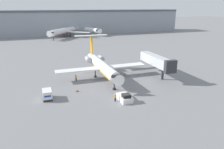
{
  "coord_description": "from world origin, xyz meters",
  "views": [
    {
      "loc": [
        -16.94,
        -39.0,
        19.42
      ],
      "look_at": [
        0.0,
        8.77,
        3.37
      ],
      "focal_mm": 35.0,
      "sensor_mm": 36.0,
      "label": 1
    }
  ],
  "objects_px": {
    "pushback_tug": "(125,98)",
    "worker_by_wing": "(76,78)",
    "airplane_main": "(102,65)",
    "airplane_parked_far_right": "(66,30)",
    "luggage_cart": "(47,95)",
    "jet_bridge": "(157,61)",
    "worker_near_tug": "(115,97)",
    "airplane_parked_far_left": "(82,29)",
    "traffic_cone_left": "(77,90)"
  },
  "relations": [
    {
      "from": "pushback_tug",
      "to": "worker_by_wing",
      "type": "relative_size",
      "value": 2.39
    },
    {
      "from": "airplane_main",
      "to": "airplane_parked_far_right",
      "type": "xyz_separation_m",
      "value": [
        2.68,
        87.65,
        0.65
      ]
    },
    {
      "from": "luggage_cart",
      "to": "worker_by_wing",
      "type": "bearing_deg",
      "value": 50.24
    },
    {
      "from": "pushback_tug",
      "to": "jet_bridge",
      "type": "bearing_deg",
      "value": 39.81
    },
    {
      "from": "pushback_tug",
      "to": "worker_near_tug",
      "type": "relative_size",
      "value": 2.58
    },
    {
      "from": "pushback_tug",
      "to": "airplane_parked_far_right",
      "type": "distance_m",
      "value": 104.63
    },
    {
      "from": "airplane_main",
      "to": "jet_bridge",
      "type": "relative_size",
      "value": 1.71
    },
    {
      "from": "luggage_cart",
      "to": "worker_near_tug",
      "type": "xyz_separation_m",
      "value": [
        13.48,
        -5.99,
        -0.15
      ]
    },
    {
      "from": "worker_near_tug",
      "to": "airplane_parked_far_left",
      "type": "bearing_deg",
      "value": 81.32
    },
    {
      "from": "airplane_parked_far_right",
      "to": "jet_bridge",
      "type": "relative_size",
      "value": 2.21
    },
    {
      "from": "traffic_cone_left",
      "to": "airplane_parked_far_left",
      "type": "relative_size",
      "value": 0.02
    },
    {
      "from": "worker_near_tug",
      "to": "traffic_cone_left",
      "type": "relative_size",
      "value": 2.19
    },
    {
      "from": "worker_near_tug",
      "to": "worker_by_wing",
      "type": "bearing_deg",
      "value": 109.03
    },
    {
      "from": "airplane_main",
      "to": "worker_by_wing",
      "type": "distance_m",
      "value": 7.95
    },
    {
      "from": "luggage_cart",
      "to": "airplane_parked_far_left",
      "type": "relative_size",
      "value": 0.09
    },
    {
      "from": "worker_by_wing",
      "to": "luggage_cart",
      "type": "bearing_deg",
      "value": -129.76
    },
    {
      "from": "worker_by_wing",
      "to": "airplane_parked_far_right",
      "type": "height_order",
      "value": "airplane_parked_far_right"
    },
    {
      "from": "luggage_cart",
      "to": "worker_by_wing",
      "type": "xyz_separation_m",
      "value": [
        8.07,
        9.7,
        -0.07
      ]
    },
    {
      "from": "worker_by_wing",
      "to": "airplane_parked_far_left",
      "type": "distance_m",
      "value": 102.95
    },
    {
      "from": "airplane_main",
      "to": "traffic_cone_left",
      "type": "xyz_separation_m",
      "value": [
        -8.67,
        -8.4,
        -3.07
      ]
    },
    {
      "from": "jet_bridge",
      "to": "airplane_parked_far_right",
      "type": "bearing_deg",
      "value": 97.68
    },
    {
      "from": "pushback_tug",
      "to": "jet_bridge",
      "type": "xyz_separation_m",
      "value": [
        15.15,
        12.62,
        3.79
      ]
    },
    {
      "from": "airplane_main",
      "to": "pushback_tug",
      "type": "bearing_deg",
      "value": -90.27
    },
    {
      "from": "airplane_main",
      "to": "worker_near_tug",
      "type": "height_order",
      "value": "airplane_main"
    },
    {
      "from": "worker_by_wing",
      "to": "airplane_parked_far_left",
      "type": "relative_size",
      "value": 0.05
    },
    {
      "from": "traffic_cone_left",
      "to": "jet_bridge",
      "type": "bearing_deg",
      "value": 9.88
    },
    {
      "from": "worker_near_tug",
      "to": "worker_by_wing",
      "type": "relative_size",
      "value": 0.93
    },
    {
      "from": "airplane_main",
      "to": "pushback_tug",
      "type": "relative_size",
      "value": 5.84
    },
    {
      "from": "traffic_cone_left",
      "to": "airplane_parked_far_left",
      "type": "height_order",
      "value": "airplane_parked_far_left"
    },
    {
      "from": "airplane_main",
      "to": "traffic_cone_left",
      "type": "relative_size",
      "value": 33.03
    },
    {
      "from": "pushback_tug",
      "to": "worker_near_tug",
      "type": "xyz_separation_m",
      "value": [
        -2.01,
        0.32,
        0.22
      ]
    },
    {
      "from": "traffic_cone_left",
      "to": "jet_bridge",
      "type": "distance_m",
      "value": 24.44
    },
    {
      "from": "airplane_main",
      "to": "airplane_parked_far_left",
      "type": "bearing_deg",
      "value": 81.08
    },
    {
      "from": "airplane_parked_far_left",
      "to": "airplane_parked_far_right",
      "type": "height_order",
      "value": "airplane_parked_far_right"
    },
    {
      "from": "pushback_tug",
      "to": "luggage_cart",
      "type": "height_order",
      "value": "luggage_cart"
    },
    {
      "from": "worker_by_wing",
      "to": "traffic_cone_left",
      "type": "bearing_deg",
      "value": -98.78
    },
    {
      "from": "worker_by_wing",
      "to": "jet_bridge",
      "type": "relative_size",
      "value": 0.12
    },
    {
      "from": "pushback_tug",
      "to": "luggage_cart",
      "type": "xyz_separation_m",
      "value": [
        -15.5,
        6.31,
        0.37
      ]
    },
    {
      "from": "worker_near_tug",
      "to": "luggage_cart",
      "type": "bearing_deg",
      "value": 156.05
    },
    {
      "from": "airplane_parked_far_right",
      "to": "jet_bridge",
      "type": "xyz_separation_m",
      "value": [
        12.39,
        -91.92,
        0.36
      ]
    },
    {
      "from": "luggage_cart",
      "to": "airplane_parked_far_left",
      "type": "xyz_separation_m",
      "value": [
        31.18,
        109.99,
        2.46
      ]
    },
    {
      "from": "luggage_cart",
      "to": "jet_bridge",
      "type": "relative_size",
      "value": 0.22
    },
    {
      "from": "airplane_main",
      "to": "airplane_parked_far_left",
      "type": "height_order",
      "value": "airplane_main"
    },
    {
      "from": "jet_bridge",
      "to": "airplane_parked_far_left",
      "type": "bearing_deg",
      "value": 89.7
    },
    {
      "from": "airplane_parked_far_right",
      "to": "pushback_tug",
      "type": "bearing_deg",
      "value": -91.51
    },
    {
      "from": "worker_near_tug",
      "to": "worker_by_wing",
      "type": "distance_m",
      "value": 16.6
    },
    {
      "from": "pushback_tug",
      "to": "jet_bridge",
      "type": "height_order",
      "value": "jet_bridge"
    },
    {
      "from": "airplane_main",
      "to": "traffic_cone_left",
      "type": "height_order",
      "value": "airplane_main"
    },
    {
      "from": "airplane_parked_far_left",
      "to": "luggage_cart",
      "type": "bearing_deg",
      "value": -105.83
    },
    {
      "from": "luggage_cart",
      "to": "airplane_parked_far_left",
      "type": "height_order",
      "value": "airplane_parked_far_left"
    }
  ]
}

